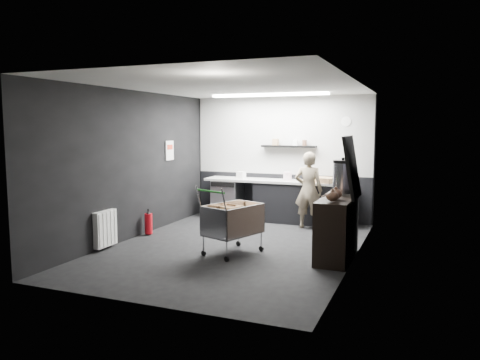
% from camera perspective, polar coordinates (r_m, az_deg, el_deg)
% --- Properties ---
extents(floor, '(5.50, 5.50, 0.00)m').
position_cam_1_polar(floor, '(8.02, -0.80, -8.22)').
color(floor, black).
rests_on(floor, ground).
extents(ceiling, '(5.50, 5.50, 0.00)m').
position_cam_1_polar(ceiling, '(7.78, -0.83, 11.39)').
color(ceiling, silver).
rests_on(ceiling, wall_back).
extents(wall_back, '(5.50, 0.00, 5.50)m').
position_cam_1_polar(wall_back, '(10.37, 5.07, 2.67)').
color(wall_back, black).
rests_on(wall_back, floor).
extents(wall_front, '(5.50, 0.00, 5.50)m').
position_cam_1_polar(wall_front, '(5.37, -12.23, -0.99)').
color(wall_front, black).
rests_on(wall_front, floor).
extents(wall_left, '(0.00, 5.50, 5.50)m').
position_cam_1_polar(wall_left, '(8.75, -13.00, 1.83)').
color(wall_left, black).
rests_on(wall_left, floor).
extents(wall_right, '(0.00, 5.50, 5.50)m').
position_cam_1_polar(wall_right, '(7.25, 13.92, 0.88)').
color(wall_right, black).
rests_on(wall_right, floor).
extents(kitchen_wall_panel, '(3.95, 0.02, 1.70)m').
position_cam_1_polar(kitchen_wall_panel, '(10.33, 5.06, 5.43)').
color(kitchen_wall_panel, beige).
rests_on(kitchen_wall_panel, wall_back).
extents(dado_panel, '(3.95, 0.02, 1.00)m').
position_cam_1_polar(dado_panel, '(10.44, 4.99, -2.00)').
color(dado_panel, black).
rests_on(dado_panel, wall_back).
extents(floating_shelf, '(1.20, 0.22, 0.04)m').
position_cam_1_polar(floating_shelf, '(10.17, 5.95, 4.11)').
color(floating_shelf, black).
rests_on(floating_shelf, wall_back).
extents(wall_clock, '(0.20, 0.03, 0.20)m').
position_cam_1_polar(wall_clock, '(10.00, 12.82, 6.98)').
color(wall_clock, white).
rests_on(wall_clock, wall_back).
extents(poster, '(0.02, 0.30, 0.40)m').
position_cam_1_polar(poster, '(9.82, -8.59, 3.58)').
color(poster, white).
rests_on(poster, wall_left).
extents(poster_red_band, '(0.02, 0.22, 0.10)m').
position_cam_1_polar(poster_red_band, '(9.81, -8.57, 3.99)').
color(poster_red_band, red).
rests_on(poster_red_band, poster).
extents(radiator, '(0.10, 0.50, 0.60)m').
position_cam_1_polar(radiator, '(8.14, -16.10, -5.72)').
color(radiator, white).
rests_on(radiator, wall_left).
extents(ceiling_strip, '(2.40, 0.20, 0.04)m').
position_cam_1_polar(ceiling_strip, '(9.51, 3.55, 10.30)').
color(ceiling_strip, white).
rests_on(ceiling_strip, ceiling).
extents(prep_counter, '(3.20, 0.61, 0.90)m').
position_cam_1_polar(prep_counter, '(10.11, 5.21, -2.52)').
color(prep_counter, black).
rests_on(prep_counter, floor).
extents(person, '(0.58, 0.39, 1.55)m').
position_cam_1_polar(person, '(9.46, 8.35, -1.24)').
color(person, '#BDB296').
rests_on(person, floor).
extents(shopping_cart, '(0.89, 1.17, 1.08)m').
position_cam_1_polar(shopping_cart, '(7.53, -0.91, -5.14)').
color(shopping_cart, silver).
rests_on(shopping_cart, floor).
extents(sideboard, '(0.54, 1.27, 1.90)m').
position_cam_1_polar(sideboard, '(7.40, 11.87, -4.81)').
color(sideboard, black).
rests_on(sideboard, floor).
extents(fire_extinguisher, '(0.14, 0.14, 0.48)m').
position_cam_1_polar(fire_extinguisher, '(9.04, -11.09, -5.15)').
color(fire_extinguisher, red).
rests_on(fire_extinguisher, floor).
extents(cardboard_box, '(0.60, 0.52, 0.10)m').
position_cam_1_polar(cardboard_box, '(9.79, 10.03, 0.03)').
color(cardboard_box, '#A17D56').
rests_on(cardboard_box, prep_counter).
extents(pink_tub, '(0.18, 0.18, 0.18)m').
position_cam_1_polar(pink_tub, '(10.01, 5.81, 0.46)').
color(pink_tub, silver).
rests_on(pink_tub, prep_counter).
extents(white_container, '(0.20, 0.17, 0.15)m').
position_cam_1_polar(white_container, '(10.31, 0.13, 0.59)').
color(white_container, white).
rests_on(white_container, prep_counter).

